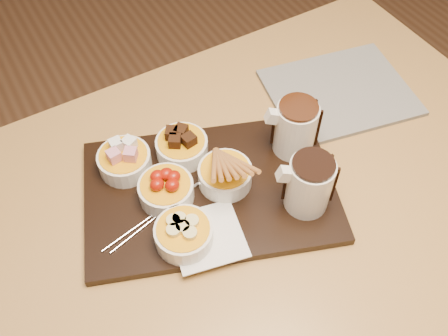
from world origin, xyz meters
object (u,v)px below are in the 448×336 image
dining_table (249,219)px  newspaper (339,92)px  serving_board (210,191)px  pitcher_milk_chocolate (295,129)px  pitcher_dark_chocolate (309,185)px  bowl_strawberries (166,191)px

dining_table → newspaper: size_ratio=4.00×
dining_table → serving_board: size_ratio=2.61×
serving_board → pitcher_milk_chocolate: (0.19, 0.00, 0.06)m
serving_board → pitcher_dark_chocolate: size_ratio=4.24×
pitcher_dark_chocolate → pitcher_milk_chocolate: size_ratio=1.00×
dining_table → newspaper: (0.31, 0.12, 0.10)m
newspaper → serving_board: bearing=-155.0°
bowl_strawberries → pitcher_dark_chocolate: 0.25m
serving_board → newspaper: 0.39m
serving_board → dining_table: bearing=-5.5°
bowl_strawberries → serving_board: bearing=-16.9°
dining_table → pitcher_dark_chocolate: 0.20m
dining_table → pitcher_dark_chocolate: size_ratio=11.05×
dining_table → bowl_strawberries: 0.21m
bowl_strawberries → pitcher_dark_chocolate: pitcher_dark_chocolate is taller
serving_board → bowl_strawberries: bowl_strawberries is taller
serving_board → bowl_strawberries: (-0.08, 0.02, 0.03)m
bowl_strawberries → pitcher_milk_chocolate: size_ratio=0.92×
dining_table → newspaper: bearing=21.8°
pitcher_dark_chocolate → newspaper: bearing=60.5°
pitcher_dark_chocolate → pitcher_milk_chocolate: 0.13m
pitcher_milk_chocolate → bowl_strawberries: bearing=-163.6°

